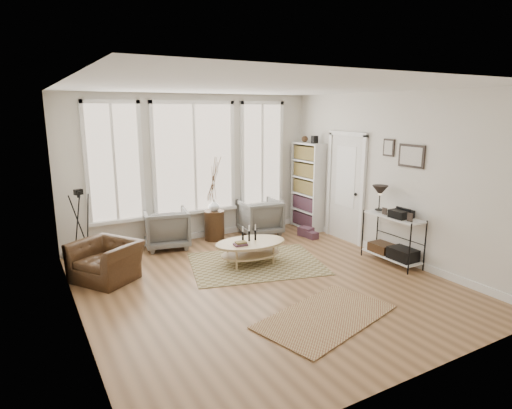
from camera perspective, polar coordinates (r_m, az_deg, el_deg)
room at (r=6.25m, az=1.16°, el=1.74°), size 5.50×5.54×2.90m
bay_window at (r=8.61m, az=-8.18°, el=5.83°), size 4.14×0.12×2.24m
door at (r=8.69m, az=11.88°, el=2.51°), size 0.09×1.06×2.22m
bookcase at (r=9.46m, az=6.93°, el=2.47°), size 0.31×0.85×2.06m
low_shelf at (r=7.69m, az=17.72°, el=-3.80°), size 0.38×1.08×1.30m
wall_art at (r=7.61m, az=19.28°, el=6.41°), size 0.04×0.88×0.44m
rug_main at (r=7.43m, az=0.03°, el=-7.86°), size 2.54×2.16×0.01m
rug_runner at (r=5.71m, az=9.28°, el=-14.53°), size 2.02×1.45×0.01m
coffee_table at (r=7.35m, az=-0.78°, el=-5.63°), size 1.29×0.88×0.57m
armchair_left at (r=8.36m, az=-11.88°, el=-3.12°), size 0.94×0.96×0.75m
armchair_right at (r=9.05m, az=0.49°, el=-1.68°), size 0.87×0.89×0.74m
side_table at (r=8.61m, az=-5.64°, el=0.49°), size 0.40×0.40×1.68m
vase at (r=8.63m, az=-5.60°, el=-0.09°), size 0.27×0.27×0.24m
accent_chair at (r=7.08m, az=-19.38°, el=-7.10°), size 1.23×1.20×0.61m
tripod_camera at (r=7.82m, az=-22.20°, el=-3.20°), size 0.46×0.46×1.31m
book_stack_near at (r=9.05m, az=6.66°, el=-3.61°), size 0.30×0.34×0.18m
book_stack_far at (r=8.88m, az=7.52°, el=-4.09°), size 0.19×0.23×0.14m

